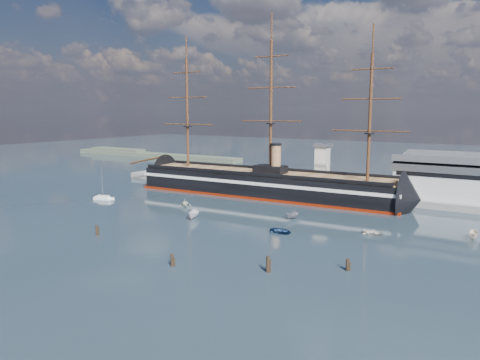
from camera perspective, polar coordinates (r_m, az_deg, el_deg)
The scene contains 16 objects.
ground at distance 132.02m, azimuth 3.19°, elevation -3.78°, with size 600.00×600.00×0.00m, color #202B36.
quay at distance 160.28m, azimuth 12.62°, elevation -1.77°, with size 180.00×18.00×2.00m, color slate.
quay_tower at distance 158.54m, azimuth 9.99°, elevation 1.76°, with size 5.00×5.00×15.00m.
shoreline at distance 290.87m, azimuth -11.85°, elevation 3.13°, with size 120.00×10.00×4.00m.
warship at distance 154.85m, azimuth 2.48°, elevation -0.41°, with size 113.15×19.36×53.94m.
sailboat at distance 153.81m, azimuth -16.26°, elevation -2.09°, with size 6.78×3.63×10.41m.
motorboat_a at distance 123.22m, azimuth -5.67°, elevation -4.71°, with size 6.75×2.47×2.70m, color white.
motorboat_b at distance 109.02m, azimuth 5.04°, elevation -6.47°, with size 3.50×1.40×1.63m, color navy.
motorboat_c at distance 123.11m, azimuth 6.40°, elevation -4.73°, with size 5.47×2.01×2.19m, color slate.
motorboat_d at distance 138.68m, azimuth -6.71°, elevation -3.22°, with size 6.73×2.91×2.47m, color silver.
motorboat_e at distance 111.46m, azimuth 15.89°, elevation -6.44°, with size 3.17×1.27×1.48m, color silver.
motorboat_f at distance 115.73m, azimuth 26.59°, elevation -6.48°, with size 5.67×2.08×2.27m, color #F6E7CC.
piling_near_left at distance 111.60m, azimuth -17.02°, elevation -6.47°, with size 0.64×0.64×3.08m, color black.
piling_near_mid at distance 87.53m, azimuth -8.25°, elevation -10.35°, with size 0.64×0.64×2.92m, color black.
piling_near_right at distance 83.78m, azimuth 3.39°, elevation -11.15°, with size 0.64×0.64×3.63m, color black.
piling_far_right at distance 86.51m, azimuth 12.95°, elevation -10.71°, with size 0.64×0.64×2.89m, color black.
Camera 1 is at (62.58, -72.74, 28.31)m, focal length 35.00 mm.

